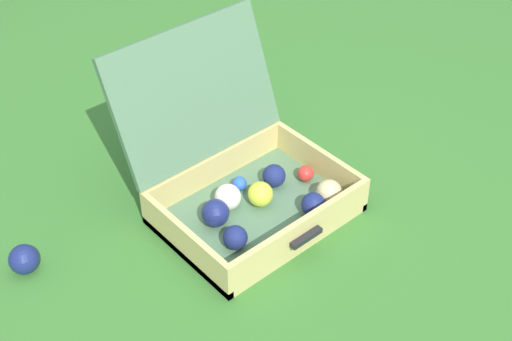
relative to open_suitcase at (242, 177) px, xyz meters
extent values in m
plane|color=#336B28|center=(-0.08, -0.12, -0.11)|extent=(16.00, 16.00, 0.00)
cube|color=#4C7051|center=(0.00, -0.07, -0.10)|extent=(0.55, 0.40, 0.03)
cube|color=tan|center=(-0.27, -0.07, -0.05)|extent=(0.02, 0.40, 0.12)
cube|color=tan|center=(0.26, -0.07, -0.05)|extent=(0.02, 0.40, 0.12)
cube|color=tan|center=(0.00, -0.26, -0.05)|extent=(0.51, 0.02, 0.12)
cube|color=tan|center=(0.00, 0.13, -0.05)|extent=(0.51, 0.02, 0.12)
cube|color=#4C7051|center=(0.00, 0.21, 0.20)|extent=(0.55, 0.17, 0.38)
cube|color=black|center=(0.00, -0.28, -0.04)|extent=(0.11, 0.02, 0.02)
sphere|color=navy|center=(0.11, -0.19, -0.05)|extent=(0.07, 0.07, 0.07)
sphere|color=blue|center=(0.02, 0.04, -0.06)|extent=(0.05, 0.05, 0.05)
sphere|color=navy|center=(-0.13, -0.03, -0.04)|extent=(0.08, 0.08, 0.08)
sphere|color=white|center=(-0.06, 0.00, -0.04)|extent=(0.08, 0.08, 0.08)
sphere|color=navy|center=(-0.15, -0.14, -0.05)|extent=(0.07, 0.07, 0.07)
sphere|color=navy|center=(0.12, -0.02, -0.05)|extent=(0.07, 0.07, 0.07)
sphere|color=#CCDB38|center=(0.02, -0.05, -0.05)|extent=(0.08, 0.08, 0.08)
sphere|color=red|center=(0.21, -0.06, -0.06)|extent=(0.05, 0.05, 0.05)
sphere|color=#D1B784|center=(0.18, -0.19, -0.04)|extent=(0.08, 0.08, 0.08)
sphere|color=navy|center=(-0.63, 0.19, -0.07)|extent=(0.09, 0.09, 0.09)
camera|label=1|loc=(-1.04, -1.25, 1.36)|focal=49.64mm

